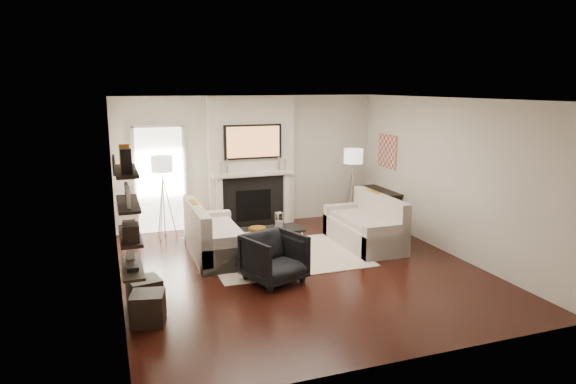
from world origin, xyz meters
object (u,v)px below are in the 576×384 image
object	(u,v)px
lamp_left_shade	(162,164)
ottoman_near	(145,293)
loveseat_left_base	(217,245)
loveseat_right_base	(364,234)
armchair	(274,256)
lamp_right_shade	(353,156)
coffee_table	(271,230)

from	to	relation	value
lamp_left_shade	ottoman_near	xyz separation A→B (m)	(-0.62, -3.17, -1.25)
loveseat_left_base	loveseat_right_base	size ratio (longest dim) A/B	1.00
loveseat_left_base	armchair	world-z (taller)	armchair
loveseat_right_base	lamp_right_shade	distance (m)	1.98
armchair	lamp_right_shade	size ratio (longest dim) A/B	2.01
lamp_right_shade	loveseat_right_base	bearing A→B (deg)	-108.68
coffee_table	armchair	bearing A→B (deg)	-105.78
loveseat_left_base	lamp_right_shade	xyz separation A→B (m)	(3.18, 1.21, 1.24)
armchair	lamp_right_shade	distance (m)	3.84
coffee_table	lamp_left_shade	size ratio (longest dim) A/B	2.75
loveseat_right_base	lamp_left_shade	bearing A→B (deg)	153.46
coffee_table	lamp_left_shade	xyz separation A→B (m)	(-1.67, 1.51, 1.05)
loveseat_right_base	ottoman_near	bearing A→B (deg)	-159.98
lamp_left_shade	loveseat_left_base	bearing A→B (deg)	-63.78
loveseat_left_base	coffee_table	world-z (taller)	same
loveseat_right_base	loveseat_left_base	bearing A→B (deg)	174.72
armchair	lamp_left_shade	world-z (taller)	lamp_left_shade
armchair	ottoman_near	bearing A→B (deg)	168.99
loveseat_left_base	loveseat_right_base	distance (m)	2.70
armchair	lamp_right_shade	world-z (taller)	lamp_right_shade
lamp_right_shade	ottoman_near	world-z (taller)	lamp_right_shade
armchair	lamp_left_shade	distance (m)	3.31
lamp_left_shade	lamp_right_shade	size ratio (longest dim) A/B	1.00
lamp_left_shade	lamp_right_shade	bearing A→B (deg)	-3.54
ottoman_near	coffee_table	bearing A→B (deg)	35.91
coffee_table	ottoman_near	size ratio (longest dim) A/B	2.75
loveseat_left_base	armchair	bearing A→B (deg)	-67.70
loveseat_left_base	loveseat_right_base	xyz separation A→B (m)	(2.69, -0.25, 0.00)
armchair	ottoman_near	world-z (taller)	armchair
coffee_table	lamp_right_shade	distance (m)	2.77
lamp_left_shade	armchair	bearing A→B (deg)	-65.68
coffee_table	lamp_right_shade	size ratio (longest dim) A/B	2.75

